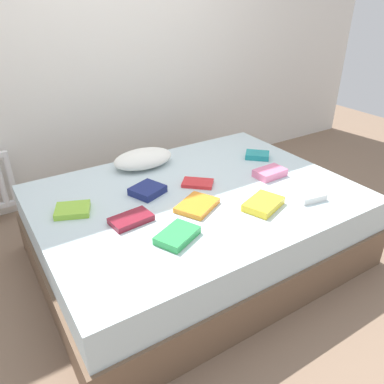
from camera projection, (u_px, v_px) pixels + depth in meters
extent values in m
plane|color=#7F6651|center=(196.00, 255.00, 2.65)|extent=(8.00, 8.00, 0.00)
cube|color=silver|center=(104.00, 24.00, 2.98)|extent=(6.00, 0.10, 2.80)
cube|color=brown|center=(196.00, 239.00, 2.58)|extent=(2.00, 1.50, 0.28)
cube|color=silver|center=(196.00, 207.00, 2.46)|extent=(1.96, 1.46, 0.22)
cylinder|color=white|center=(1.00, 181.00, 2.90)|extent=(0.04, 0.04, 0.45)
cylinder|color=white|center=(11.00, 179.00, 2.93)|extent=(0.04, 0.04, 0.45)
ellipsoid|color=white|center=(143.00, 159.00, 2.73)|extent=(0.44, 0.28, 0.12)
cube|color=red|center=(198.00, 183.00, 2.50)|extent=(0.23, 0.23, 0.02)
cube|color=yellow|center=(263.00, 204.00, 2.24)|extent=(0.28, 0.24, 0.04)
cube|color=green|center=(177.00, 235.00, 1.96)|extent=(0.27, 0.23, 0.04)
cube|color=maroon|center=(131.00, 219.00, 2.10)|extent=(0.24, 0.16, 0.03)
cube|color=pink|center=(270.00, 173.00, 2.61)|extent=(0.22, 0.14, 0.05)
cube|color=orange|center=(197.00, 205.00, 2.24)|extent=(0.30, 0.28, 0.03)
cube|color=white|center=(309.00, 196.00, 2.33)|extent=(0.19, 0.15, 0.04)
cube|color=teal|center=(257.00, 155.00, 2.89)|extent=(0.22, 0.22, 0.04)
cube|color=#8CC638|center=(73.00, 210.00, 2.19)|extent=(0.24, 0.22, 0.03)
cube|color=navy|center=(147.00, 190.00, 2.39)|extent=(0.24, 0.23, 0.05)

